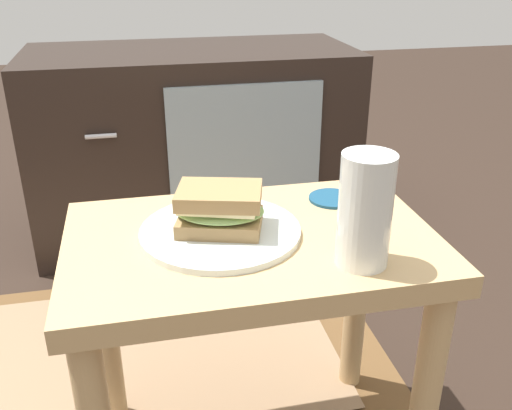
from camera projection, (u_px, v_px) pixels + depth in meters
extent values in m
cube|color=tan|center=(251.00, 245.00, 0.87)|extent=(0.56, 0.36, 0.04)
cylinder|color=tan|center=(425.00, 403.00, 0.89)|extent=(0.04, 0.04, 0.43)
cylinder|color=tan|center=(106.00, 331.00, 1.05)|extent=(0.04, 0.04, 0.43)
cylinder|color=tan|center=(356.00, 299.00, 1.14)|extent=(0.04, 0.04, 0.43)
cube|color=black|center=(194.00, 144.00, 1.78)|extent=(0.96, 0.44, 0.58)
cube|color=#8C9EA8|center=(246.00, 162.00, 1.60)|extent=(0.43, 0.01, 0.44)
cylinder|color=silver|center=(101.00, 136.00, 1.48)|extent=(0.08, 0.01, 0.01)
cylinder|color=silver|center=(110.00, 213.00, 1.57)|extent=(0.08, 0.01, 0.01)
cube|color=brown|center=(109.00, 359.00, 1.29)|extent=(1.25, 0.65, 0.01)
cube|color=#937556|center=(109.00, 357.00, 1.29)|extent=(1.02, 0.53, 0.00)
cylinder|color=silver|center=(220.00, 231.00, 0.86)|extent=(0.24, 0.24, 0.01)
cube|color=#9E7A4C|center=(220.00, 222.00, 0.86)|extent=(0.14, 0.12, 0.02)
ellipsoid|color=#8CB260|center=(220.00, 211.00, 0.85)|extent=(0.16, 0.13, 0.02)
cube|color=beige|center=(220.00, 204.00, 0.84)|extent=(0.13, 0.11, 0.01)
cube|color=#9E7A4C|center=(219.00, 195.00, 0.84)|extent=(0.14, 0.12, 0.02)
cylinder|color=silver|center=(365.00, 211.00, 0.76)|extent=(0.07, 0.07, 0.16)
cylinder|color=orange|center=(364.00, 217.00, 0.76)|extent=(0.07, 0.07, 0.13)
cylinder|color=white|center=(369.00, 168.00, 0.73)|extent=(0.07, 0.07, 0.01)
cylinder|color=navy|center=(332.00, 198.00, 0.98)|extent=(0.08, 0.08, 0.01)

